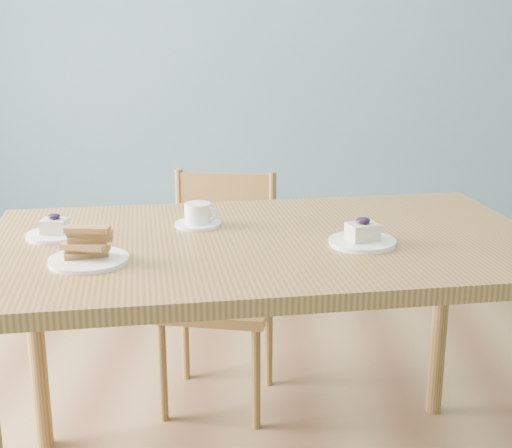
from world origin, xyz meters
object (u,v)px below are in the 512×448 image
Objects in this scene: coffee_cup at (198,216)px; biscotti_plate at (88,251)px; cheesecake_plate_near at (362,238)px; cheesecake_plate_far at (55,231)px; dining_chair at (219,289)px; dining_table at (267,266)px.

coffee_cup is 0.68× the size of biscotti_plate.
cheesecake_plate_near is 1.14× the size of cheesecake_plate_far.
coffee_cup is at bearing 17.99° from cheesecake_plate_far.
coffee_cup is 0.41m from biscotti_plate.
cheesecake_plate_near is at bearing 13.34° from biscotti_plate.
cheesecake_plate_far reaches higher than dining_chair.
cheesecake_plate_far is 0.40m from coffee_cup.
cheesecake_plate_near is (0.44, -0.63, 0.40)m from dining_chair.
dining_table is 0.50m from biscotti_plate.
biscotti_plate is (-0.24, -0.34, 0.00)m from coffee_cup.
cheesecake_plate_far is at bearing 125.00° from biscotti_plate.
cheesecake_plate_near reaches higher than coffee_cup.
biscotti_plate is (-0.44, -0.21, 0.11)m from dining_table.
coffee_cup is (0.38, 0.12, 0.01)m from cheesecake_plate_far.
coffee_cup is (-0.20, 0.12, 0.11)m from dining_table.
dining_table is 9.27× the size of cheesecake_plate_near.
coffee_cup is (-0.02, -0.46, 0.40)m from dining_chair.
cheesecake_plate_near is at bearing -5.75° from coffee_cup.
cheesecake_plate_far is (-0.40, -0.58, 0.39)m from dining_chair.
cheesecake_plate_near reaches higher than dining_chair.
cheesecake_plate_far is (-0.59, -0.00, 0.10)m from dining_table.
dining_table is 8.37× the size of biscotti_plate.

